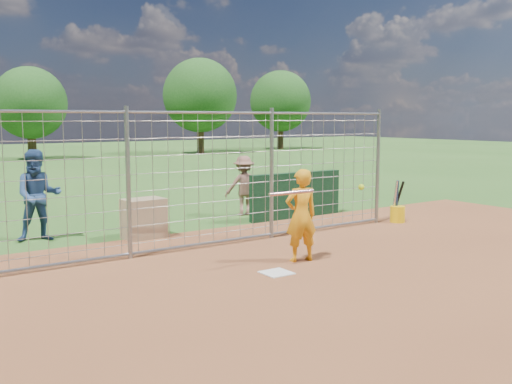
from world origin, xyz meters
TOP-DOWN VIEW (x-y plane):
  - ground at (0.00, 0.00)m, footprint 100.00×100.00m
  - infield_dirt at (0.00, -3.00)m, footprint 18.00×18.00m
  - home_plate at (0.00, -0.20)m, footprint 0.43×0.43m
  - dugout_wall at (3.40, 3.60)m, footprint 2.60×0.20m
  - batter at (0.80, 0.20)m, footprint 0.63×0.48m
  - bystander_a at (-2.41, 4.36)m, footprint 1.00×0.85m
  - bystander_c at (2.56, 4.62)m, footprint 1.06×0.76m
  - equipment_bin at (-0.62, 3.45)m, footprint 0.84×0.60m
  - equipment_in_play at (0.78, -0.04)m, footprint 2.03×0.10m
  - bucket_with_bats at (4.93, 1.76)m, footprint 0.34×0.37m
  - backstop_fence at (0.00, 2.00)m, footprint 9.08×0.08m
  - tree_line at (3.13, 28.13)m, footprint 44.66×6.72m

SIDE VIEW (x-z plane):
  - ground at x=0.00m, z-range 0.00..0.00m
  - infield_dirt at x=0.00m, z-range 0.01..0.01m
  - home_plate at x=0.00m, z-range 0.00..0.02m
  - bucket_with_bats at x=4.93m, z-range -0.24..0.73m
  - equipment_bin at x=-0.62m, z-range 0.00..0.80m
  - dugout_wall at x=3.40m, z-range 0.00..1.10m
  - bystander_c at x=2.56m, z-range 0.00..1.48m
  - batter at x=0.80m, z-range 0.00..1.56m
  - bystander_a at x=-2.41m, z-range 0.00..1.80m
  - equipment_in_play at x=0.78m, z-range 1.17..1.27m
  - backstop_fence at x=0.00m, z-range -0.04..2.56m
  - tree_line at x=3.13m, z-range 0.47..6.95m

